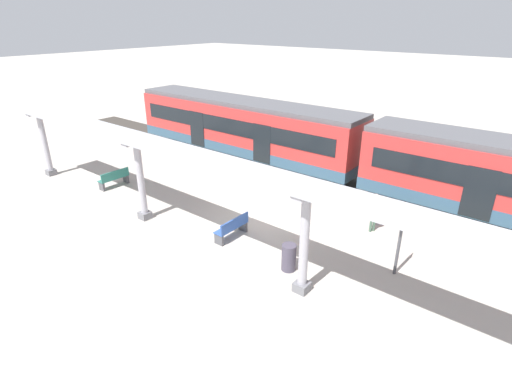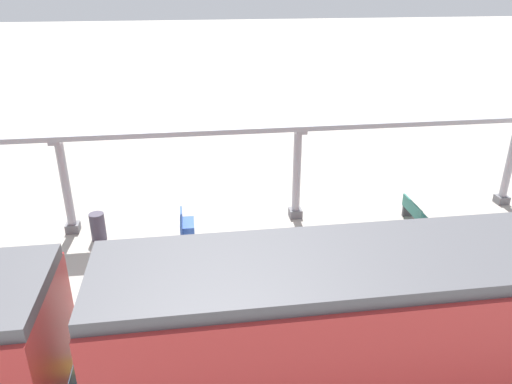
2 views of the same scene
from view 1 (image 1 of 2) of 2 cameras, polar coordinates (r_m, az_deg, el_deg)
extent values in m
plane|color=#AAA499|center=(16.64, 1.29, -3.72)|extent=(176.00, 176.00, 0.00)
cube|color=gold|center=(19.13, 7.35, -0.08)|extent=(0.54, 30.56, 0.01)
cube|color=#38332D|center=(20.64, 10.08, 1.56)|extent=(3.20, 42.56, 0.01)
cube|color=#B52E2D|center=(23.04, -1.92, 9.34)|extent=(2.60, 14.39, 2.60)
cube|color=#2E4D6A|center=(23.32, -1.88, 6.90)|extent=(2.63, 14.41, 0.55)
cube|color=#515156|center=(22.73, -1.97, 12.81)|extent=(2.39, 14.39, 0.24)
cube|color=black|center=(22.02, -4.17, 9.44)|extent=(0.03, 13.24, 0.84)
cube|color=black|center=(23.80, -8.46, 8.94)|extent=(0.04, 1.10, 2.00)
cube|color=black|center=(20.67, 0.81, 6.93)|extent=(0.04, 1.10, 2.00)
cube|color=black|center=(20.97, 7.79, 3.01)|extent=(2.21, 0.90, 0.64)
cube|color=black|center=(26.59, -9.52, 7.38)|extent=(2.21, 0.90, 0.64)
cube|color=black|center=(16.86, 29.34, -0.24)|extent=(0.04, 1.10, 2.00)
cube|color=black|center=(18.94, 22.86, -1.07)|extent=(2.21, 0.90, 0.64)
cube|color=slate|center=(23.74, -27.31, 2.55)|extent=(0.44, 0.44, 0.30)
cylinder|color=#A09DA7|center=(23.28, -28.05, 6.26)|extent=(0.28, 0.28, 2.93)
cube|color=#A09DA7|center=(22.94, -28.79, 9.87)|extent=(1.10, 0.36, 0.12)
cube|color=slate|center=(17.16, -15.62, -3.21)|extent=(0.44, 0.44, 0.30)
cylinder|color=#A09DA7|center=(16.51, -16.23, 1.80)|extent=(0.28, 0.28, 2.93)
cube|color=#A09DA7|center=(16.03, -16.85, 6.87)|extent=(1.10, 0.36, 0.12)
cube|color=slate|center=(12.53, 6.57, -13.35)|extent=(0.44, 0.44, 0.30)
cylinder|color=#A09DA7|center=(11.63, 6.94, -6.98)|extent=(0.28, 0.28, 2.93)
cube|color=#A09DA7|center=(10.93, 7.33, -0.08)|extent=(1.10, 0.36, 0.12)
cube|color=#A8AAB2|center=(13.12, -7.07, 4.71)|extent=(1.20, 24.53, 0.16)
cube|color=#2F52A0|center=(15.04, -3.58, -5.04)|extent=(1.50, 0.45, 0.04)
cube|color=#2F52A0|center=(14.83, -3.06, -4.52)|extent=(1.50, 0.07, 0.40)
cube|color=#4C4C51|center=(14.74, -5.33, -6.78)|extent=(0.10, 0.40, 0.42)
cube|color=#4C4C51|center=(15.59, -1.90, -4.86)|extent=(0.10, 0.40, 0.42)
cube|color=#2B7567|center=(20.75, -19.76, 1.90)|extent=(1.51, 0.47, 0.04)
cube|color=#2B7567|center=(20.52, -19.56, 2.35)|extent=(1.50, 0.09, 0.40)
cube|color=#4C4C51|center=(20.53, -21.24, 0.75)|extent=(0.11, 0.40, 0.42)
cube|color=#4C4C51|center=(21.14, -18.15, 1.86)|extent=(0.11, 0.40, 0.42)
cylinder|color=#453F4F|center=(13.24, 4.73, -9.33)|extent=(0.48, 0.48, 0.93)
cylinder|color=#4C4C51|center=(13.45, 19.83, -7.08)|extent=(0.10, 0.10, 2.20)
cube|color=#284C9E|center=(13.06, 20.34, -3.86)|extent=(0.56, 0.04, 0.36)
cylinder|color=#435F4C|center=(16.17, 16.62, -4.09)|extent=(0.10, 0.10, 0.79)
cylinder|color=#435F4C|center=(16.07, 16.18, -4.22)|extent=(0.10, 0.10, 0.79)
cube|color=maroon|center=(15.82, 16.69, -1.95)|extent=(0.50, 0.39, 0.59)
sphere|color=tan|center=(15.65, 16.86, -0.62)|extent=(0.21, 0.21, 0.21)
camera|label=2|loc=(25.63, 19.35, 23.21)|focal=34.29mm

